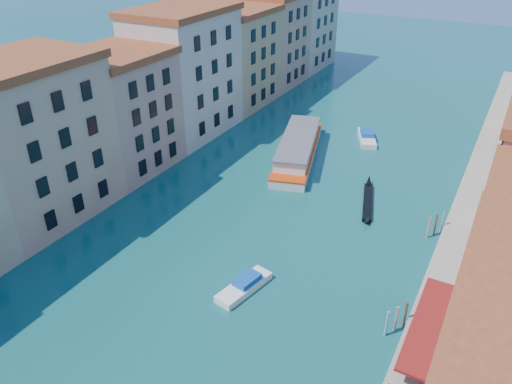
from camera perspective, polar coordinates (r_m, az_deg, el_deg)
left_bank_palazzos at (r=82.43m, az=-10.72°, el=11.69°), size 12.80×128.40×21.00m
quay at (r=69.75m, az=23.08°, el=-1.98°), size 4.00×140.00×1.00m
vaporetto_far at (r=79.26m, az=4.81°, el=5.05°), size 11.40×23.48×3.41m
gondola_far at (r=68.39m, az=12.66°, el=-0.92°), size 4.41×12.44×1.80m
motorboat_mid at (r=52.15m, az=-1.31°, el=-10.62°), size 3.46×7.00×1.39m
motorboat_far at (r=87.44m, az=12.54°, el=6.17°), size 5.32×8.04×1.60m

